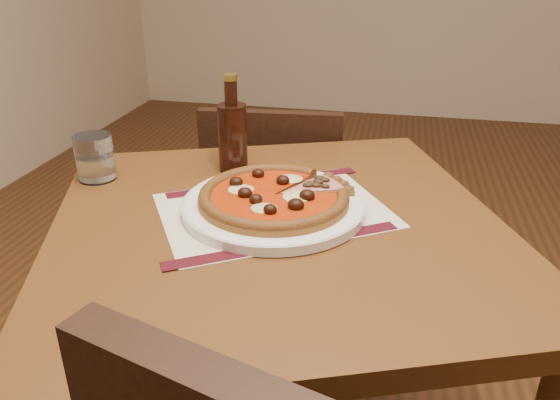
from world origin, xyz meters
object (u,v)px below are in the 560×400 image
Objects in this scene: pizza at (274,196)px; water_glass at (95,157)px; table at (278,267)px; bottle at (232,134)px; chair_far at (275,214)px; plate at (274,206)px.

water_glass is (-0.40, 0.07, 0.02)m from pizza.
bottle reaches higher than table.
chair_far is at bearing 59.41° from water_glass.
plate is 0.41m from water_glass.
pizza is 1.32× the size of bottle.
water_glass reaches higher than pizza.
chair_far is at bearing 88.31° from bottle.
pizza is 2.91× the size of water_glass.
plate is 0.02m from pizza.
plate is at bearing 97.47° from chair_far.
bottle is (-0.01, -0.36, 0.37)m from chair_far.
plate is at bearing 42.41° from pizza.
chair_far is 2.91× the size of pizza.
table is 0.12m from plate.
water_glass is (-0.40, 0.07, 0.04)m from plate.
water_glass is at bearing -157.91° from bottle.
table is 0.14m from pizza.
pizza reaches higher than plate.
plate is (0.12, -0.54, 0.30)m from chair_far.
pizza is at bearing -137.59° from plate.
table is at bearing -14.03° from water_glass.
chair_far reaches higher than table.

